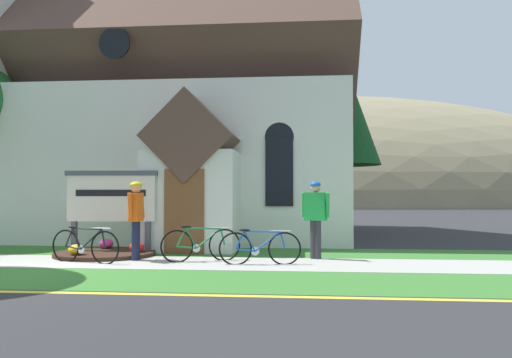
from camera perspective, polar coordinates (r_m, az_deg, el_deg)
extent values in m
plane|color=#2B2B2D|center=(14.68, -16.99, -7.36)|extent=(140.00, 140.00, 0.00)
cube|color=#A8A59E|center=(12.56, -20.35, -8.32)|extent=(32.00, 2.07, 0.01)
cube|color=#38722D|center=(10.65, -25.54, -9.53)|extent=(32.00, 2.31, 0.01)
cube|color=#38722D|center=(14.49, -16.66, -7.42)|extent=(24.00, 2.18, 0.01)
cube|color=silver|center=(20.45, -9.91, 0.90)|extent=(13.36, 10.51, 4.72)
cube|color=brown|center=(20.96, -9.86, 11.46)|extent=(13.86, 10.70, 10.70)
cube|color=silver|center=(13.98, -6.98, -2.37)|extent=(2.40, 1.60, 2.60)
cube|color=brown|center=(14.05, -6.96, 4.37)|extent=(2.40, 1.80, 2.40)
cube|color=brown|center=(13.18, -7.75, -3.51)|extent=(1.00, 0.06, 2.10)
cube|color=black|center=(14.45, 2.52, 0.82)|extent=(0.76, 0.06, 1.90)
cone|color=black|center=(14.52, 2.52, 4.57)|extent=(0.80, 0.06, 0.80)
cylinder|color=black|center=(15.97, -15.03, 13.96)|extent=(0.90, 0.06, 0.90)
cube|color=#474C56|center=(13.92, -19.01, -6.00)|extent=(0.12, 0.12, 0.81)
cube|color=#474C56|center=(13.38, -11.60, -6.23)|extent=(0.12, 0.12, 0.81)
cube|color=silver|center=(13.58, -15.35, -2.03)|extent=(2.19, 0.22, 1.14)
cube|color=#474C56|center=(13.59, -15.33, 0.62)|extent=(2.31, 0.26, 0.12)
cube|color=black|center=(13.53, -15.41, -1.46)|extent=(1.75, 0.12, 0.16)
cylinder|color=#382319|center=(13.30, -15.99, -7.77)|extent=(2.39, 2.39, 0.10)
ellipsoid|color=red|center=(13.02, -12.74, -7.17)|extent=(0.36, 0.36, 0.24)
ellipsoid|color=#CC338C|center=(14.07, -15.84, -6.73)|extent=(0.36, 0.36, 0.24)
ellipsoid|color=gold|center=(12.82, -18.82, -7.22)|extent=(0.36, 0.36, 0.24)
torus|color=black|center=(12.41, -19.84, -6.82)|extent=(0.71, 0.23, 0.73)
torus|color=black|center=(11.76, -15.98, -7.16)|extent=(0.71, 0.23, 0.73)
cylinder|color=black|center=(11.96, -17.33, -6.23)|extent=(0.55, 0.19, 0.47)
cylinder|color=black|center=(12.02, -17.75, -5.14)|extent=(0.75, 0.25, 0.04)
cylinder|color=black|center=(12.20, -18.76, -6.12)|extent=(0.26, 0.11, 0.46)
cylinder|color=black|center=(12.28, -19.10, -7.01)|extent=(0.42, 0.15, 0.09)
cylinder|color=black|center=(12.34, -19.50, -5.95)|extent=(0.22, 0.09, 0.41)
cylinder|color=black|center=(11.77, -16.13, -6.19)|extent=(0.12, 0.07, 0.40)
ellipsoid|color=black|center=(12.26, -19.16, -4.92)|extent=(0.25, 0.14, 0.05)
cylinder|color=silver|center=(11.78, -16.29, -5.12)|extent=(0.43, 0.15, 0.03)
cylinder|color=silver|center=(12.15, -18.35, -7.20)|extent=(0.18, 0.07, 0.18)
torus|color=black|center=(11.75, -8.53, -7.20)|extent=(0.69, 0.30, 0.73)
torus|color=black|center=(11.94, -3.41, -7.12)|extent=(0.69, 0.30, 0.73)
cylinder|color=#19723F|center=(11.85, -5.13, -6.40)|extent=(0.55, 0.25, 0.45)
cylinder|color=#19723F|center=(11.81, -5.69, -5.33)|extent=(0.75, 0.32, 0.07)
cylinder|color=#19723F|center=(11.78, -7.03, -6.35)|extent=(0.26, 0.13, 0.46)
cylinder|color=#19723F|center=(11.79, -7.49, -7.32)|extent=(0.41, 0.19, 0.09)
cylinder|color=#19723F|center=(11.75, -8.06, -6.24)|extent=(0.22, 0.12, 0.41)
cylinder|color=#19723F|center=(11.92, -3.61, -6.26)|extent=(0.13, 0.08, 0.37)
ellipsoid|color=black|center=(11.75, -7.59, -5.12)|extent=(0.25, 0.16, 0.05)
cylinder|color=silver|center=(11.89, -3.81, -5.29)|extent=(0.42, 0.19, 0.03)
cylinder|color=silver|center=(11.82, -6.46, -7.43)|extent=(0.17, 0.08, 0.18)
torus|color=black|center=(11.22, -2.24, -7.54)|extent=(0.70, 0.13, 0.71)
torus|color=black|center=(11.27, 3.10, -7.52)|extent=(0.70, 0.13, 0.71)
cylinder|color=#194CA5|center=(11.23, 1.29, -6.76)|extent=(0.56, 0.11, 0.43)
cylinder|color=#194CA5|center=(11.20, 0.70, -5.71)|extent=(0.77, 0.13, 0.05)
cylinder|color=#194CA5|center=(11.21, -0.69, -6.74)|extent=(0.26, 0.07, 0.43)
cylinder|color=#194CA5|center=(11.23, -1.17, -7.67)|extent=(0.42, 0.09, 0.09)
cylinder|color=#194CA5|center=(11.21, -1.76, -6.61)|extent=(0.22, 0.06, 0.38)
cylinder|color=#194CA5|center=(11.25, 2.89, -6.63)|extent=(0.12, 0.05, 0.36)
ellipsoid|color=black|center=(11.19, -1.27, -5.53)|extent=(0.25, 0.11, 0.05)
cylinder|color=silver|center=(11.23, 2.67, -5.63)|extent=(0.44, 0.08, 0.03)
cylinder|color=silver|center=(11.23, -0.10, -7.80)|extent=(0.18, 0.04, 0.18)
cylinder|color=#2D2D33|center=(12.22, 6.69, -6.54)|extent=(0.15, 0.15, 0.88)
cylinder|color=#2D2D33|center=(12.25, 6.21, -6.52)|extent=(0.15, 0.15, 0.88)
cube|color=green|center=(12.19, 6.44, -2.96)|extent=(0.53, 0.36, 0.64)
sphere|color=tan|center=(12.19, 6.44, -0.91)|extent=(0.23, 0.23, 0.23)
ellipsoid|color=#1E59B2|center=(12.19, 6.43, -0.61)|extent=(0.32, 0.35, 0.16)
cylinder|color=green|center=(12.06, 7.72, -2.82)|extent=(0.09, 0.22, 0.58)
cylinder|color=green|center=(12.33, 5.19, -2.79)|extent=(0.09, 0.24, 0.58)
cylinder|color=#191E38|center=(12.16, -12.93, -6.55)|extent=(0.15, 0.15, 0.88)
cylinder|color=#191E38|center=(12.29, -12.73, -6.50)|extent=(0.15, 0.15, 0.88)
cube|color=#E55914|center=(12.18, -12.81, -2.97)|extent=(0.20, 0.49, 0.64)
sphere|color=tan|center=(12.17, -12.80, -0.93)|extent=(0.23, 0.23, 0.23)
ellipsoid|color=gold|center=(12.17, -12.80, -0.64)|extent=(0.28, 0.24, 0.16)
cylinder|color=#E55914|center=(11.91, -13.44, -2.84)|extent=(0.09, 0.17, 0.58)
cylinder|color=#E55914|center=(12.45, -12.21, -2.79)|extent=(0.09, 0.22, 0.58)
cylinder|color=#4C3823|center=(20.18, 8.34, -2.15)|extent=(0.40, 0.40, 2.56)
cone|color=#14471E|center=(20.51, 8.30, 8.72)|extent=(3.57, 3.57, 5.17)
ellipsoid|color=#847A5B|center=(68.26, 6.48, -2.74)|extent=(78.47, 41.13, 27.00)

